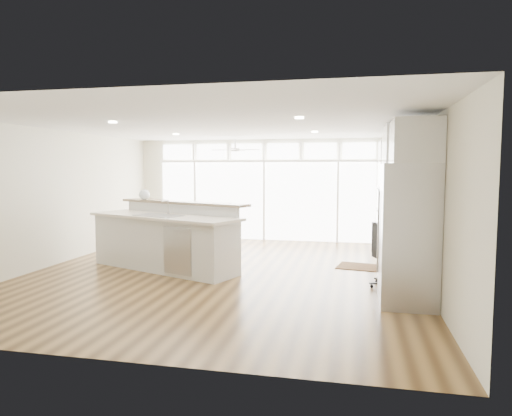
# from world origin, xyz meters

# --- Properties ---
(floor) EXTENTS (7.00, 8.00, 0.02)m
(floor) POSITION_xyz_m (0.00, 0.00, -0.01)
(floor) COLOR #472F16
(floor) RESTS_ON ground
(ceiling) EXTENTS (7.00, 8.00, 0.02)m
(ceiling) POSITION_xyz_m (0.00, 0.00, 2.70)
(ceiling) COLOR silver
(ceiling) RESTS_ON wall_back
(wall_back) EXTENTS (7.00, 0.04, 2.70)m
(wall_back) POSITION_xyz_m (0.00, 4.00, 1.35)
(wall_back) COLOR beige
(wall_back) RESTS_ON floor
(wall_front) EXTENTS (7.00, 0.04, 2.70)m
(wall_front) POSITION_xyz_m (0.00, -4.00, 1.35)
(wall_front) COLOR beige
(wall_front) RESTS_ON floor
(wall_left) EXTENTS (0.04, 8.00, 2.70)m
(wall_left) POSITION_xyz_m (-3.50, 0.00, 1.35)
(wall_left) COLOR beige
(wall_left) RESTS_ON floor
(wall_right) EXTENTS (0.04, 8.00, 2.70)m
(wall_right) POSITION_xyz_m (3.50, 0.00, 1.35)
(wall_right) COLOR beige
(wall_right) RESTS_ON floor
(glass_wall) EXTENTS (5.80, 0.06, 2.08)m
(glass_wall) POSITION_xyz_m (0.00, 3.94, 1.05)
(glass_wall) COLOR white
(glass_wall) RESTS_ON wall_back
(transom_row) EXTENTS (5.90, 0.06, 0.40)m
(transom_row) POSITION_xyz_m (0.00, 3.94, 2.38)
(transom_row) COLOR white
(transom_row) RESTS_ON wall_back
(desk_window) EXTENTS (0.04, 0.85, 0.85)m
(desk_window) POSITION_xyz_m (3.46, 0.30, 1.55)
(desk_window) COLOR white
(desk_window) RESTS_ON wall_right
(ceiling_fan) EXTENTS (1.16, 1.16, 0.32)m
(ceiling_fan) POSITION_xyz_m (-0.50, 2.80, 2.48)
(ceiling_fan) COLOR white
(ceiling_fan) RESTS_ON ceiling
(recessed_lights) EXTENTS (3.40, 3.00, 0.02)m
(recessed_lights) POSITION_xyz_m (0.00, 0.20, 2.68)
(recessed_lights) COLOR beige
(recessed_lights) RESTS_ON ceiling
(oven_cabinet) EXTENTS (0.64, 1.20, 2.50)m
(oven_cabinet) POSITION_xyz_m (3.17, 1.80, 1.25)
(oven_cabinet) COLOR silver
(oven_cabinet) RESTS_ON floor
(desk_nook) EXTENTS (0.72, 1.30, 0.76)m
(desk_nook) POSITION_xyz_m (3.13, 0.30, 0.38)
(desk_nook) COLOR silver
(desk_nook) RESTS_ON floor
(upper_cabinets) EXTENTS (0.64, 1.30, 0.64)m
(upper_cabinets) POSITION_xyz_m (3.17, 0.30, 2.35)
(upper_cabinets) COLOR silver
(upper_cabinets) RESTS_ON wall_right
(refrigerator) EXTENTS (0.76, 0.90, 2.00)m
(refrigerator) POSITION_xyz_m (3.11, -1.35, 1.00)
(refrigerator) COLOR #AAAAAF
(refrigerator) RESTS_ON floor
(fridge_cabinet) EXTENTS (0.64, 0.90, 0.60)m
(fridge_cabinet) POSITION_xyz_m (3.17, -1.35, 2.30)
(fridge_cabinet) COLOR silver
(fridge_cabinet) RESTS_ON wall_right
(framed_photos) EXTENTS (0.06, 0.22, 0.80)m
(framed_photos) POSITION_xyz_m (3.46, 0.92, 1.40)
(framed_photos) COLOR black
(framed_photos) RESTS_ON wall_right
(kitchen_island) EXTENTS (3.43, 2.31, 1.28)m
(kitchen_island) POSITION_xyz_m (-1.19, 0.03, 0.64)
(kitchen_island) COLOR silver
(kitchen_island) RESTS_ON floor
(rug) EXTENTS (1.06, 0.85, 0.01)m
(rug) POSITION_xyz_m (2.55, 1.00, 0.01)
(rug) COLOR #351F10
(rug) RESTS_ON floor
(office_chair) EXTENTS (0.68, 0.66, 1.04)m
(office_chair) POSITION_xyz_m (2.94, -0.45, 0.52)
(office_chair) COLOR black
(office_chair) RESTS_ON floor
(fishbowl) EXTENTS (0.27, 0.27, 0.22)m
(fishbowl) POSITION_xyz_m (-1.92, 0.75, 1.39)
(fishbowl) COLOR white
(fishbowl) RESTS_ON kitchen_island
(monitor) EXTENTS (0.08, 0.47, 0.39)m
(monitor) POSITION_xyz_m (3.05, 0.30, 0.95)
(monitor) COLOR black
(monitor) RESTS_ON desk_nook
(keyboard) EXTENTS (0.13, 0.29, 0.01)m
(keyboard) POSITION_xyz_m (2.88, 0.30, 0.77)
(keyboard) COLOR white
(keyboard) RESTS_ON desk_nook
(potted_plant) EXTENTS (0.25, 0.28, 0.21)m
(potted_plant) POSITION_xyz_m (3.17, 1.80, 2.61)
(potted_plant) COLOR #2A5725
(potted_plant) RESTS_ON oven_cabinet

